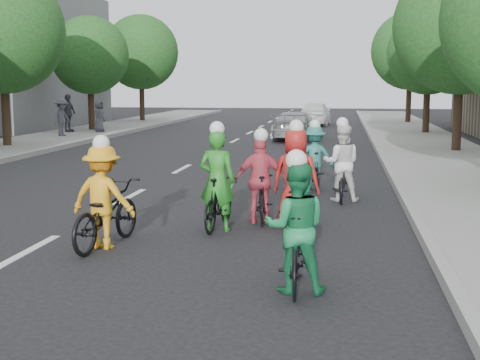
% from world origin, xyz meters
% --- Properties ---
extents(ground, '(120.00, 120.00, 0.00)m').
position_xyz_m(ground, '(0.00, 0.00, 0.00)').
color(ground, black).
rests_on(ground, ground).
extents(sidewalk_right, '(4.00, 80.00, 0.15)m').
position_xyz_m(sidewalk_right, '(8.00, 10.00, 0.07)').
color(sidewalk_right, gray).
rests_on(sidewalk_right, ground).
extents(curb_right, '(0.18, 80.00, 0.18)m').
position_xyz_m(curb_right, '(6.05, 10.00, 0.09)').
color(curb_right, '#999993').
rests_on(curb_right, ground).
extents(tree_l_3, '(4.80, 4.80, 6.93)m').
position_xyz_m(tree_l_3, '(-8.20, 15.00, 4.52)').
color(tree_l_3, black).
rests_on(tree_l_3, ground).
extents(tree_l_4, '(4.00, 4.00, 5.97)m').
position_xyz_m(tree_l_4, '(-8.20, 24.00, 3.96)').
color(tree_l_4, black).
rests_on(tree_l_4, ground).
extents(tree_l_5, '(4.80, 4.80, 6.93)m').
position_xyz_m(tree_l_5, '(-8.20, 33.00, 4.52)').
color(tree_l_5, black).
rests_on(tree_l_5, ground).
extents(tree_r_1, '(4.80, 4.80, 6.93)m').
position_xyz_m(tree_r_1, '(8.80, 15.60, 4.52)').
color(tree_r_1, black).
rests_on(tree_r_1, ground).
extents(tree_r_2, '(4.00, 4.00, 5.97)m').
position_xyz_m(tree_r_2, '(8.80, 24.60, 3.96)').
color(tree_r_2, black).
rests_on(tree_r_2, ground).
extents(tree_r_3, '(4.80, 4.80, 6.93)m').
position_xyz_m(tree_r_3, '(8.80, 33.60, 4.52)').
color(tree_r_3, black).
rests_on(tree_r_3, ground).
extents(cyclist_0, '(0.81, 1.66, 1.76)m').
position_xyz_m(cyclist_0, '(4.16, -1.33, 0.66)').
color(cyclist_0, black).
rests_on(cyclist_0, ground).
extents(cyclist_1, '(1.08, 1.57, 1.68)m').
position_xyz_m(cyclist_1, '(4.05, 6.84, 0.65)').
color(cyclist_1, black).
rests_on(cyclist_1, ground).
extents(cyclist_2, '(0.82, 1.69, 1.82)m').
position_xyz_m(cyclist_2, '(4.70, 5.25, 0.65)').
color(cyclist_2, black).
rests_on(cyclist_2, ground).
extents(cyclist_3, '(1.12, 2.04, 1.76)m').
position_xyz_m(cyclist_3, '(1.07, 0.43, 0.65)').
color(cyclist_3, black).
rests_on(cyclist_3, ground).
extents(cyclist_4, '(0.93, 1.81, 1.90)m').
position_xyz_m(cyclist_4, '(3.90, 2.56, 0.66)').
color(cyclist_4, black).
rests_on(cyclist_4, ground).
extents(cyclist_5, '(0.68, 1.60, 1.90)m').
position_xyz_m(cyclist_5, '(2.59, 1.92, 0.66)').
color(cyclist_5, black).
rests_on(cyclist_5, ground).
extents(cyclist_6, '(0.98, 1.53, 1.74)m').
position_xyz_m(cyclist_6, '(3.25, 2.65, 0.64)').
color(cyclist_6, black).
rests_on(cyclist_6, ground).
extents(follow_car_lead, '(2.11, 4.52, 1.28)m').
position_xyz_m(follow_car_lead, '(2.65, 20.94, 0.64)').
color(follow_car_lead, '#ABABB0').
rests_on(follow_car_lead, ground).
extents(follow_car_trail, '(1.94, 4.36, 1.46)m').
position_xyz_m(follow_car_trail, '(3.10, 31.54, 0.73)').
color(follow_car_trail, white).
rests_on(follow_car_trail, ground).
extents(spectator_0, '(0.90, 1.23, 1.70)m').
position_xyz_m(spectator_0, '(-7.94, 19.67, 1.00)').
color(spectator_0, '#51515E').
rests_on(spectator_0, sidewalk_left).
extents(spectator_1, '(0.72, 1.17, 1.87)m').
position_xyz_m(spectator_1, '(-8.69, 22.10, 1.08)').
color(spectator_1, '#4D4C59').
rests_on(spectator_1, sidewalk_left).
extents(spectator_2, '(0.59, 0.82, 1.56)m').
position_xyz_m(spectator_2, '(-7.15, 22.29, 0.93)').
color(spectator_2, '#474753').
rests_on(spectator_2, sidewalk_left).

